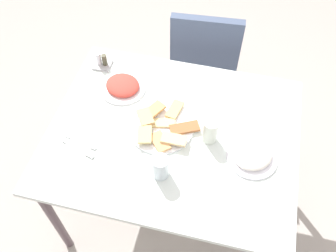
{
  "coord_description": "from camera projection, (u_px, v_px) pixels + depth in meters",
  "views": [
    {
      "loc": [
        0.21,
        -0.97,
        2.11
      ],
      "look_at": [
        -0.03,
        0.01,
        0.76
      ],
      "focal_mm": 39.29,
      "sensor_mm": 36.0,
      "label": 1
    }
  ],
  "objects": [
    {
      "name": "spoon",
      "position": [
        81.0,
        142.0,
        1.66
      ],
      "size": [
        0.16,
        0.05,
        0.0
      ],
      "primitive_type": "cube",
      "rotation": [
        0.0,
        0.0,
        -0.25
      ],
      "color": "silver",
      "rests_on": "paper_napkin"
    },
    {
      "name": "ground_plane",
      "position": [
        172.0,
        201.0,
        2.29
      ],
      "size": [
        6.0,
        6.0,
        0.0
      ],
      "primitive_type": "plane",
      "color": "#AEA69F"
    },
    {
      "name": "salad_plate_rice",
      "position": [
        123.0,
        86.0,
        1.85
      ],
      "size": [
        0.23,
        0.23,
        0.05
      ],
      "color": "white",
      "rests_on": "dining_table"
    },
    {
      "name": "fork",
      "position": [
        78.0,
        148.0,
        1.64
      ],
      "size": [
        0.18,
        0.07,
        0.0
      ],
      "primitive_type": "cube",
      "rotation": [
        0.0,
        0.0,
        -0.33
      ],
      "color": "silver",
      "rests_on": "paper_napkin"
    },
    {
      "name": "paper_napkin",
      "position": [
        79.0,
        145.0,
        1.65
      ],
      "size": [
        0.14,
        0.14,
        0.0
      ],
      "primitive_type": "cube",
      "rotation": [
        0.0,
        0.0,
        -0.18
      ],
      "color": "white",
      "rests_on": "dining_table"
    },
    {
      "name": "dining_table",
      "position": [
        173.0,
        141.0,
        1.76
      ],
      "size": [
        1.14,
        0.93,
        0.73
      ],
      "color": "white",
      "rests_on": "ground_plane"
    },
    {
      "name": "condiment_caddy",
      "position": [
        102.0,
        62.0,
        1.94
      ],
      "size": [
        0.09,
        0.09,
        0.08
      ],
      "color": "#B2B2B7",
      "rests_on": "dining_table"
    },
    {
      "name": "soda_can",
      "position": [
        210.0,
        132.0,
        1.62
      ],
      "size": [
        0.09,
        0.09,
        0.12
      ],
      "primitive_type": "cylinder",
      "rotation": [
        0.0,
        0.0,
        2.14
      ],
      "color": "silver",
      "rests_on": "dining_table"
    },
    {
      "name": "drinking_glass",
      "position": [
        160.0,
        167.0,
        1.52
      ],
      "size": [
        0.07,
        0.07,
        0.11
      ],
      "primitive_type": "cylinder",
      "color": "silver",
      "rests_on": "dining_table"
    },
    {
      "name": "salad_plate_greens",
      "position": [
        252.0,
        156.0,
        1.6
      ],
      "size": [
        0.23,
        0.23,
        0.05
      ],
      "color": "white",
      "rests_on": "dining_table"
    },
    {
      "name": "pide_platter",
      "position": [
        162.0,
        126.0,
        1.7
      ],
      "size": [
        0.34,
        0.32,
        0.04
      ],
      "color": "white",
      "rests_on": "dining_table"
    },
    {
      "name": "dining_chair",
      "position": [
        204.0,
        60.0,
        2.32
      ],
      "size": [
        0.45,
        0.46,
        0.89
      ],
      "color": "#485775",
      "rests_on": "ground_plane"
    }
  ]
}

